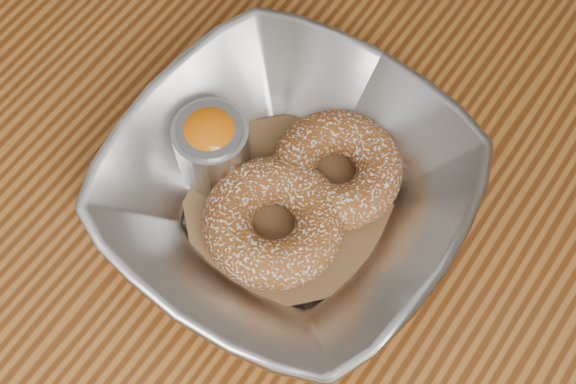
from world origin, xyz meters
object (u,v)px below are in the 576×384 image
Objects in this scene: table at (177,284)px; donut_front at (274,222)px; ramekin at (212,145)px; donut_back at (336,169)px; serving_bowl at (288,192)px.

donut_front is at bearing 35.29° from table.
donut_back is at bearing 26.20° from ramekin.
table is 0.15m from ramekin.
ramekin is at bearing -176.97° from serving_bowl.
table is 0.15m from donut_front.
table is at bearing -89.98° from ramekin.
donut_back is 0.95× the size of donut_front.
serving_bowl is 2.60× the size of donut_back.
table is 5.03× the size of serving_bowl.
donut_front is (-0.01, -0.06, 0.00)m from donut_back.
donut_back is at bearing 53.22° from table.
ramekin is at bearing 163.63° from donut_front.
donut_back is (0.08, 0.10, 0.13)m from table.
donut_front is 1.71× the size of ramekin.
serving_bowl reaches higher than donut_front.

